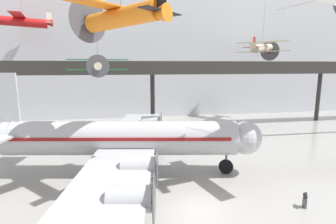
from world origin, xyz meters
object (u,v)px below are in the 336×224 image
object	(u,v)px
suspended_plane_orange_highwing	(121,16)
suspended_plane_red_highwing	(24,22)
airliner_silver_main	(119,139)
suspended_plane_green_biplane	(98,66)
suspended_plane_cream_biplane	(262,48)
info_sign_pedestal	(305,201)

from	to	relation	value
suspended_plane_orange_highwing	suspended_plane_red_highwing	bearing A→B (deg)	-13.57
airliner_silver_main	suspended_plane_green_biplane	world-z (taller)	suspended_plane_green_biplane
suspended_plane_cream_biplane	suspended_plane_red_highwing	bearing A→B (deg)	138.68
suspended_plane_red_highwing	info_sign_pedestal	size ratio (longest dim) A/B	8.04
suspended_plane_red_highwing	info_sign_pedestal	bearing A→B (deg)	121.73
suspended_plane_red_highwing	suspended_plane_green_biplane	bearing A→B (deg)	119.32
suspended_plane_orange_highwing	suspended_plane_cream_biplane	xyz separation A→B (m)	(24.08, 23.36, -0.44)
airliner_silver_main	suspended_plane_green_biplane	xyz separation A→B (m)	(-2.15, 6.91, 6.53)
suspended_plane_orange_highwing	suspended_plane_green_biplane	bearing A→B (deg)	-30.01
info_sign_pedestal	suspended_plane_red_highwing	bearing A→B (deg)	148.49
info_sign_pedestal	suspended_plane_cream_biplane	bearing A→B (deg)	83.16
airliner_silver_main	suspended_plane_red_highwing	xyz separation A→B (m)	(-13.92, 20.87, 13.04)
suspended_plane_orange_highwing	suspended_plane_red_highwing	xyz separation A→B (m)	(-14.41, 24.64, 3.06)
airliner_silver_main	suspended_plane_red_highwing	distance (m)	28.27
suspended_plane_orange_highwing	info_sign_pedestal	distance (m)	18.42
suspended_plane_orange_highwing	airliner_silver_main	bearing A→B (deg)	-36.52
suspended_plane_cream_biplane	info_sign_pedestal	xyz separation A→B (m)	(-11.71, -27.89, -12.44)
airliner_silver_main	info_sign_pedestal	world-z (taller)	airliner_silver_main
airliner_silver_main	suspended_plane_orange_highwing	world-z (taller)	suspended_plane_orange_highwing
airliner_silver_main	suspended_plane_orange_highwing	xyz separation A→B (m)	(0.49, -3.77, 9.99)
suspended_plane_red_highwing	airliner_silver_main	bearing A→B (deg)	112.88
airliner_silver_main	suspended_plane_red_highwing	bearing A→B (deg)	133.43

